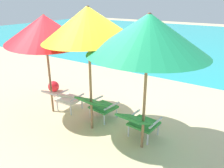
{
  "coord_description": "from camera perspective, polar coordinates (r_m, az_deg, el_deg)",
  "views": [
    {
      "loc": [
        2.7,
        -3.58,
        2.61
      ],
      "look_at": [
        0.0,
        0.45,
        0.75
      ],
      "focal_mm": 35.77,
      "sensor_mm": 36.0,
      "label": 1
    }
  ],
  "objects": [
    {
      "name": "ground_plane",
      "position": [
        8.46,
        13.5,
        2.39
      ],
      "size": [
        40.0,
        40.0,
        0.0
      ],
      "primitive_type": "plane",
      "color": "beige"
    },
    {
      "name": "ocean_band",
      "position": [
        16.54,
        24.37,
        10.06
      ],
      "size": [
        40.0,
        18.0,
        0.01
      ],
      "primitive_type": "cube",
      "color": "#28B2B7",
      "rests_on": "ground_plane"
    },
    {
      "name": "swim_buoy",
      "position": [
        12.82,
        15.24,
        8.93
      ],
      "size": [
        1.6,
        0.18,
        0.18
      ],
      "primitive_type": "cylinder",
      "rotation": [
        0.0,
        1.57,
        0.0
      ],
      "color": "yellow",
      "rests_on": "ocean_band"
    },
    {
      "name": "lounge_chair_left",
      "position": [
        5.47,
        -12.13,
        -3.33
      ],
      "size": [
        0.57,
        0.89,
        0.68
      ],
      "color": "silver",
      "rests_on": "ground_plane"
    },
    {
      "name": "lounge_chair_center",
      "position": [
        4.99,
        -3.58,
        -5.32
      ],
      "size": [
        0.64,
        0.94,
        0.68
      ],
      "color": "#338E3D",
      "rests_on": "ground_plane"
    },
    {
      "name": "lounge_chair_right",
      "position": [
        4.37,
        7.01,
        -9.54
      ],
      "size": [
        0.61,
        0.92,
        0.68
      ],
      "color": "#338E3D",
      "rests_on": "ground_plane"
    },
    {
      "name": "beach_umbrella_left",
      "position": [
        5.18,
        -16.83,
        13.28
      ],
      "size": [
        2.44,
        2.42,
        2.38
      ],
      "color": "olive",
      "rests_on": "ground_plane"
    },
    {
      "name": "beach_umbrella_center",
      "position": [
        4.19,
        -6.08,
        15.08
      ],
      "size": [
        2.48,
        2.48,
        2.53
      ],
      "color": "olive",
      "rests_on": "ground_plane"
    },
    {
      "name": "beach_umbrella_right",
      "position": [
        3.58,
        9.26,
        12.4
      ],
      "size": [
        2.44,
        2.44,
        2.43
      ],
      "color": "olive",
      "rests_on": "ground_plane"
    },
    {
      "name": "beach_ball",
      "position": [
        6.88,
        -14.72,
        -0.6
      ],
      "size": [
        0.33,
        0.33,
        0.33
      ],
      "primitive_type": "sphere",
      "color": "red",
      "rests_on": "ground_plane"
    }
  ]
}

